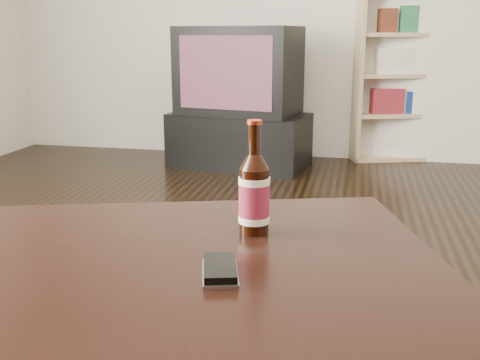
% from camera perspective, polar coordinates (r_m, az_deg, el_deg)
% --- Properties ---
extents(tv_stand, '(0.99, 0.62, 0.37)m').
position_cam_1_polar(tv_stand, '(3.90, -0.08, 4.06)').
color(tv_stand, black).
rests_on(tv_stand, floor).
extents(tv, '(0.85, 0.61, 0.58)m').
position_cam_1_polar(tv, '(3.84, -0.09, 11.04)').
color(tv, black).
rests_on(tv, tv_stand).
extents(bookshelf, '(0.72, 0.49, 1.23)m').
position_cam_1_polar(bookshelf, '(4.29, 15.54, 10.60)').
color(bookshelf, tan).
rests_on(bookshelf, floor).
extents(coffee_table, '(1.50, 1.13, 0.50)m').
position_cam_1_polar(coffee_table, '(1.09, -15.82, -11.72)').
color(coffee_table, black).
rests_on(coffee_table, floor).
extents(beer_bottle, '(0.07, 0.07, 0.24)m').
position_cam_1_polar(beer_bottle, '(1.16, 1.45, -1.45)').
color(beer_bottle, black).
rests_on(beer_bottle, coffee_table).
extents(phone, '(0.09, 0.13, 0.02)m').
position_cam_1_polar(phone, '(0.98, -2.05, -9.13)').
color(phone, '#ABAAAC').
rests_on(phone, coffee_table).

